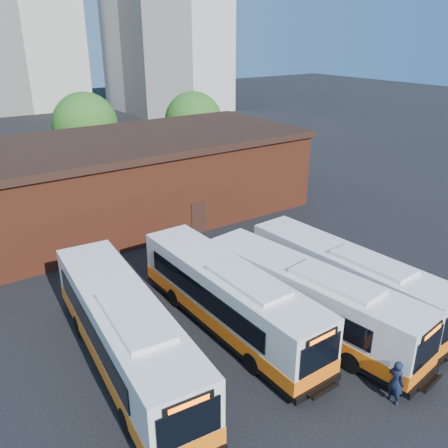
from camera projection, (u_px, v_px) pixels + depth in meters
ground at (298, 340)px, 23.09m from camera, size 220.00×220.00×0.00m
bus_west at (125, 336)px, 20.68m from camera, size 3.87×13.58×3.65m
bus_midwest at (229, 300)px, 23.56m from camera, size 2.90×12.88×3.49m
bus_mideast at (308, 301)px, 23.48m from camera, size 4.31×12.88×3.46m
bus_east at (346, 281)px, 25.40m from camera, size 3.38×12.57×3.39m
transit_worker at (396, 382)px, 18.94m from camera, size 0.48×0.73×1.98m
depot_building at (125, 178)px, 37.06m from camera, size 28.60×12.60×6.40m
tree_mid at (85, 125)px, 48.07m from camera, size 6.56×6.56×8.36m
tree_east at (193, 121)px, 51.67m from camera, size 6.24×6.24×7.96m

